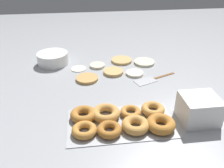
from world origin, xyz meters
TOP-DOWN VIEW (x-y plane):
  - ground_plane at (0.00, 0.00)m, footprint 3.00×3.00m
  - pancake_0 at (0.03, 0.07)m, footprint 0.11×0.11m
  - pancake_1 at (0.14, 0.05)m, footprint 0.09×0.09m
  - pancake_2 at (-0.11, 0.02)m, footprint 0.11×0.11m
  - pancake_3 at (0.10, 0.22)m, footprint 0.12×0.12m
  - pancake_4 at (-0.04, 0.16)m, footprint 0.08×0.08m
  - pancake_5 at (-0.15, 0.15)m, footprint 0.08×0.08m
  - pancake_6 at (0.23, 0.17)m, footprint 0.12×0.12m
  - donut_tray at (0.01, -0.35)m, footprint 0.41×0.21m
  - batter_bowl at (-0.29, 0.24)m, footprint 0.17×0.17m
  - container_stack at (0.30, -0.36)m, footprint 0.14×0.13m
  - spatula at (0.21, -0.03)m, footprint 0.24×0.12m

SIDE VIEW (x-z plane):
  - ground_plane at x=0.00m, z-range 0.00..0.00m
  - spatula at x=0.21m, z-range 0.00..0.01m
  - pancake_5 at x=-0.15m, z-range 0.00..0.01m
  - pancake_1 at x=0.14m, z-range 0.00..0.01m
  - pancake_4 at x=-0.04m, z-range 0.00..0.01m
  - pancake_6 at x=0.23m, z-range 0.00..0.01m
  - pancake_3 at x=0.10m, z-range 0.00..0.01m
  - pancake_2 at x=-0.11m, z-range 0.00..0.01m
  - pancake_0 at x=0.03m, z-range 0.00..0.02m
  - donut_tray at x=0.01m, z-range 0.00..0.04m
  - batter_bowl at x=-0.29m, z-range 0.00..0.07m
  - container_stack at x=0.30m, z-range 0.00..0.10m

